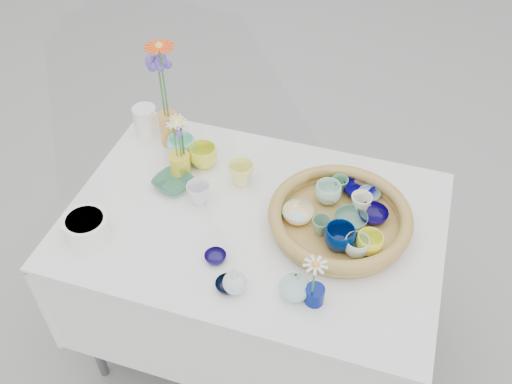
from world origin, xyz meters
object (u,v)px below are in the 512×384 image
(display_table, at_px, (255,338))
(tall_vase_yellow, at_px, (169,129))
(wicker_tray, at_px, (340,218))
(bud_vase_seafoam, at_px, (295,285))

(display_table, height_order, tall_vase_yellow, tall_vase_yellow)
(wicker_tray, xyz_separation_m, bud_vase_seafoam, (-0.07, -0.31, 0.01))
(display_table, height_order, bud_vase_seafoam, bud_vase_seafoam)
(wicker_tray, bearing_deg, display_table, -169.88)
(wicker_tray, distance_m, tall_vase_yellow, 0.75)
(display_table, xyz_separation_m, tall_vase_yellow, (-0.43, 0.28, 0.83))
(bud_vase_seafoam, xyz_separation_m, tall_vase_yellow, (-0.64, 0.54, 0.02))
(tall_vase_yellow, bearing_deg, bud_vase_seafoam, -40.35)
(display_table, distance_m, wicker_tray, 0.85)
(wicker_tray, bearing_deg, bud_vase_seafoam, -102.68)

